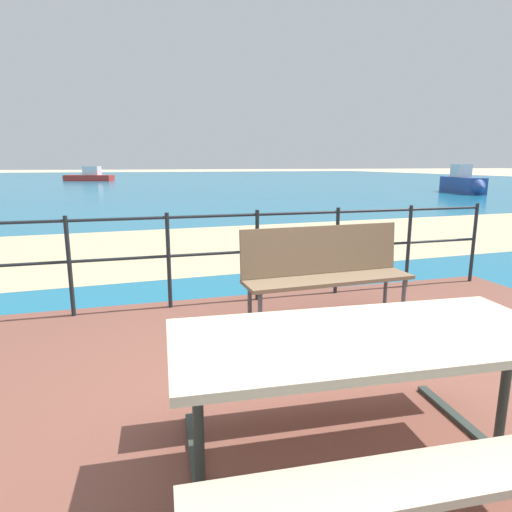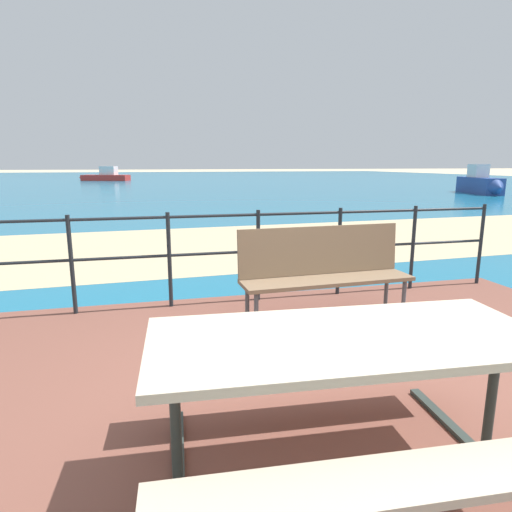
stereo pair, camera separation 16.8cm
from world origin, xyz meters
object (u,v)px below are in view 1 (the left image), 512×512
object	(u,v)px
park_bench	(325,266)
picnic_table	(366,367)
boat_mid	(463,183)
boat_near	(89,176)

from	to	relation	value
park_bench	picnic_table	bearing A→B (deg)	-112.24
park_bench	boat_mid	world-z (taller)	boat_mid
park_bench	boat_near	size ratio (longest dim) A/B	0.34
picnic_table	boat_mid	size ratio (longest dim) A/B	0.46
picnic_table	boat_near	size ratio (longest dim) A/B	0.40
boat_near	boat_mid	distance (m)	31.71
picnic_table	park_bench	bearing A→B (deg)	73.91
picnic_table	boat_near	world-z (taller)	boat_near
park_bench	boat_near	world-z (taller)	boat_near
picnic_table	park_bench	world-z (taller)	park_bench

